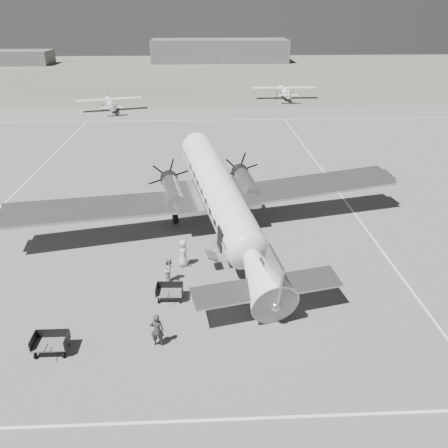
{
  "coord_description": "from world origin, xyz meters",
  "views": [
    {
      "loc": [
        -0.37,
        -26.6,
        15.36
      ],
      "look_at": [
        0.85,
        -0.13,
        2.2
      ],
      "focal_mm": 35.0,
      "sensor_mm": 36.0,
      "label": 1
    }
  ],
  "objects": [
    {
      "name": "light_plane_left",
      "position": [
        -15.74,
        47.15,
        1.11
      ],
      "size": [
        12.6,
        11.21,
        2.21
      ],
      "primitive_type": null,
      "rotation": [
        0.0,
        0.0,
        0.27
      ],
      "color": "white",
      "rests_on": "ground"
    },
    {
      "name": "grass_infield",
      "position": [
        0.0,
        95.0,
        0.0
      ],
      "size": [
        260.0,
        90.0,
        0.01
      ],
      "primitive_type": "cube",
      "color": "#666356",
      "rests_on": "ground"
    },
    {
      "name": "hangar_main",
      "position": [
        5.0,
        120.0,
        3.3
      ],
      "size": [
        42.0,
        14.0,
        6.6
      ],
      "color": "slate",
      "rests_on": "ground"
    },
    {
      "name": "passenger",
      "position": [
        -1.91,
        -1.75,
        0.94
      ],
      "size": [
        0.66,
        0.96,
        1.87
      ],
      "primitive_type": "imported",
      "rotation": [
        0.0,
        0.0,
        1.64
      ],
      "color": "beige",
      "rests_on": "ground"
    },
    {
      "name": "baggage_cart_far",
      "position": [
        -8.14,
        -9.61,
        0.5
      ],
      "size": [
        1.79,
        1.27,
        1.01
      ],
      "primitive_type": null,
      "rotation": [
        0.0,
        0.0,
        0.0
      ],
      "color": "#565656",
      "rests_on": "ground"
    },
    {
      "name": "shed_secondary",
      "position": [
        -55.0,
        115.0,
        2.0
      ],
      "size": [
        18.0,
        10.0,
        4.0
      ],
      "primitive_type": "cube",
      "color": "#565656",
      "rests_on": "ground"
    },
    {
      "name": "light_plane_right",
      "position": [
        14.63,
        56.19,
        1.22
      ],
      "size": [
        11.79,
        9.59,
        2.44
      ],
      "primitive_type": null,
      "rotation": [
        0.0,
        0.0,
        0.0
      ],
      "color": "white",
      "rests_on": "ground"
    },
    {
      "name": "taxi_line_near",
      "position": [
        0.0,
        -14.0,
        0.01
      ],
      "size": [
        60.0,
        0.15,
        0.01
      ],
      "primitive_type": "cube",
      "color": "silver",
      "rests_on": "ground"
    },
    {
      "name": "taxi_line_right",
      "position": [
        12.0,
        0.0,
        0.01
      ],
      "size": [
        0.15,
        80.0,
        0.01
      ],
      "primitive_type": "cube",
      "color": "silver",
      "rests_on": "ground"
    },
    {
      "name": "ramp_agent",
      "position": [
        -2.65,
        -3.56,
        0.85
      ],
      "size": [
        0.89,
        1.0,
        1.7
      ],
      "primitive_type": "imported",
      "rotation": [
        0.0,
        0.0,
        1.21
      ],
      "color": "#B1B1AE",
      "rests_on": "ground"
    },
    {
      "name": "ground",
      "position": [
        0.0,
        0.0,
        0.0
      ],
      "size": [
        260.0,
        260.0,
        0.0
      ],
      "primitive_type": "plane",
      "color": "slate",
      "rests_on": "ground"
    },
    {
      "name": "baggage_cart_near",
      "position": [
        -2.58,
        -5.46,
        0.46
      ],
      "size": [
        1.68,
        1.22,
        0.93
      ],
      "primitive_type": null,
      "rotation": [
        0.0,
        0.0,
        -0.04
      ],
      "color": "#565656",
      "rests_on": "ground"
    },
    {
      "name": "taxi_line_horizon",
      "position": [
        0.0,
        40.0,
        0.01
      ],
      "size": [
        90.0,
        0.15,
        0.01
      ],
      "primitive_type": "cube",
      "color": "silver",
      "rests_on": "ground"
    },
    {
      "name": "taxi_line_left",
      "position": [
        -18.0,
        10.0,
        0.01
      ],
      "size": [
        0.15,
        60.0,
        0.01
      ],
      "primitive_type": "cube",
      "color": "silver",
      "rests_on": "ground"
    },
    {
      "name": "dc3_airliner",
      "position": [
        0.85,
        1.87,
        2.92
      ],
      "size": [
        34.73,
        27.71,
        5.85
      ],
      "primitive_type": null,
      "rotation": [
        0.0,
        0.0,
        0.23
      ],
      "color": "#AFAFB1",
      "rests_on": "ground"
    },
    {
      "name": "ground_crew",
      "position": [
        -2.92,
        -9.33,
        0.94
      ],
      "size": [
        0.72,
        0.5,
        1.88
      ],
      "primitive_type": "imported",
      "rotation": [
        0.0,
        0.0,
        3.07
      ],
      "color": "#303030",
      "rests_on": "ground"
    }
  ]
}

